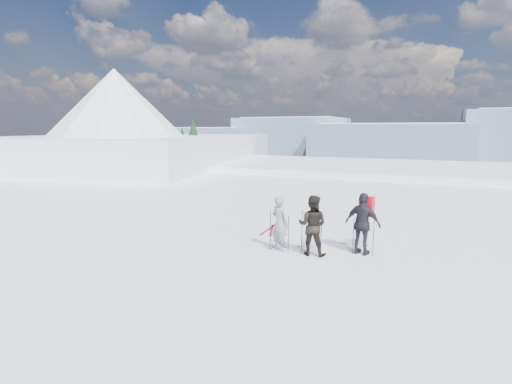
# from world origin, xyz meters

# --- Properties ---
(lake_basin) EXTENTS (820.00, 820.00, 71.62)m
(lake_basin) POSITION_xyz_m (0.00, 30.00, -6.50)
(lake_basin) COLOR white
(lake_basin) RESTS_ON ground
(far_mountain_range) EXTENTS (770.00, 110.00, 53.00)m
(far_mountain_range) POSITION_xyz_m (29.60, 454.78, -7.19)
(far_mountain_range) COLOR slate
(far_mountain_range) RESTS_ON ground
(near_ridge) EXTENTS (31.37, 35.68, 25.62)m
(near_ridge) POSITION_xyz_m (-26.56, 29.34, -3.48)
(near_ridge) COLOR white
(near_ridge) RESTS_ON ground
(skier_grey) EXTENTS (0.77, 0.66, 1.77)m
(skier_grey) POSITION_xyz_m (-1.00, 3.18, 0.89)
(skier_grey) COLOR gray
(skier_grey) RESTS_ON ground
(skier_dark) EXTENTS (0.94, 0.75, 1.87)m
(skier_dark) POSITION_xyz_m (0.06, 3.18, 0.93)
(skier_dark) COLOR black
(skier_dark) RESTS_ON ground
(skier_pack) EXTENTS (1.22, 0.75, 1.93)m
(skier_pack) POSITION_xyz_m (1.47, 3.84, 0.97)
(skier_pack) COLOR black
(skier_pack) RESTS_ON ground
(backpack) EXTENTS (0.46, 0.33, 0.61)m
(backpack) POSITION_xyz_m (1.54, 4.08, 2.24)
(backpack) COLOR red
(backpack) RESTS_ON skier_pack
(ski_poles) EXTENTS (3.12, 0.72, 1.37)m
(ski_poles) POSITION_xyz_m (0.16, 3.33, 0.62)
(ski_poles) COLOR black
(ski_poles) RESTS_ON ground
(skis_loose) EXTENTS (0.63, 1.70, 0.03)m
(skis_loose) POSITION_xyz_m (-2.24, 5.44, 0.01)
(skis_loose) COLOR black
(skis_loose) RESTS_ON ground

